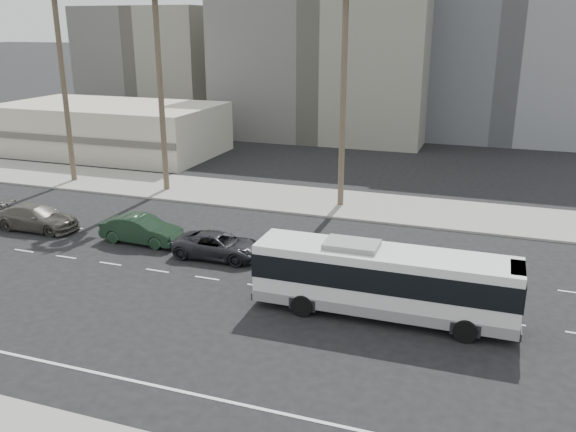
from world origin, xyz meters
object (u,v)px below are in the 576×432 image
at_px(city_bus, 384,279).
at_px(car_c, 37,217).
at_px(car_b, 142,229).
at_px(car_a, 219,245).

xyz_separation_m(city_bus, car_c, (-23.43, 4.52, -0.96)).
bearing_deg(car_b, car_a, -95.14).
relative_size(city_bus, car_b, 2.31).
xyz_separation_m(car_a, car_c, (-13.25, 0.54, 0.09)).
bearing_deg(car_b, city_bus, -104.74).
bearing_deg(city_bus, car_a, 158.45).
xyz_separation_m(city_bus, car_b, (-15.68, 4.66, -0.94)).
bearing_deg(car_c, city_bus, -101.94).
bearing_deg(city_bus, car_c, 168.91).
height_order(car_b, car_c, car_b).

